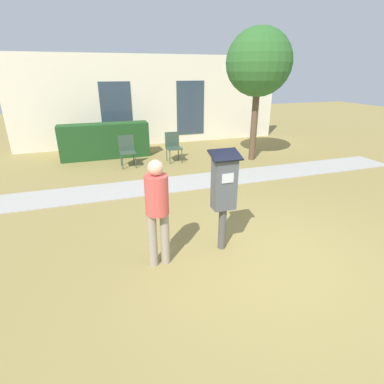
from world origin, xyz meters
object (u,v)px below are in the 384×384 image
at_px(outdoor_chair_middle, 173,144).
at_px(person_standing, 157,206).
at_px(parking_meter, 224,189).
at_px(outdoor_chair_left, 127,149).

bearing_deg(outdoor_chair_middle, person_standing, -107.54).
bearing_deg(person_standing, parking_meter, 9.52).
distance_m(person_standing, outdoor_chair_left, 5.09).
bearing_deg(outdoor_chair_middle, parking_meter, -96.73).
height_order(outdoor_chair_left, outdoor_chair_middle, same).
distance_m(parking_meter, outdoor_chair_middle, 5.12).
xyz_separation_m(person_standing, outdoor_chair_middle, (1.62, 5.16, -0.40)).
xyz_separation_m(person_standing, outdoor_chair_left, (0.20, 5.07, -0.40)).
bearing_deg(parking_meter, person_standing, -174.43).
height_order(parking_meter, outdoor_chair_middle, parking_meter).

